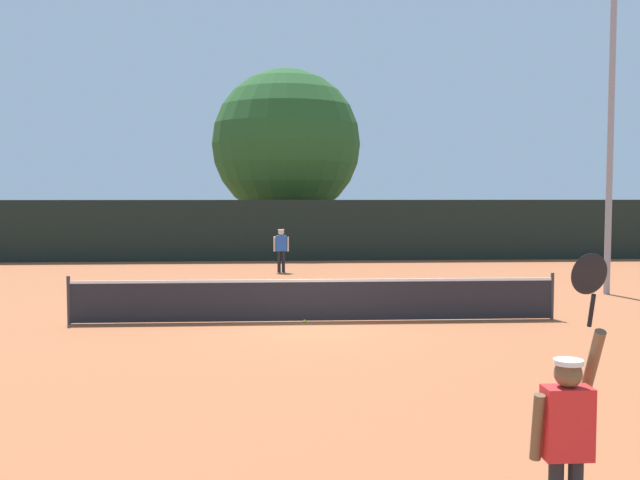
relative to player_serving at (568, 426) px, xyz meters
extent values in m
plane|color=#9E5633|center=(-1.45, 10.68, -1.05)|extent=(120.00, 120.00, 0.00)
cube|color=#232328|center=(-1.45, 10.68, -0.57)|extent=(10.95, 0.03, 0.91)
cube|color=white|center=(-1.45, 10.68, -0.12)|extent=(10.95, 0.04, 0.06)
cylinder|color=#333338|center=(-6.92, 10.68, -0.51)|extent=(0.08, 0.08, 1.07)
cylinder|color=#333338|center=(4.03, 10.68, -0.51)|extent=(0.08, 0.08, 1.07)
cube|color=black|center=(-1.45, 25.60, 0.27)|extent=(37.25, 0.12, 2.63)
cube|color=red|center=(-0.01, -0.01, 0.03)|extent=(0.38, 0.22, 0.58)
sphere|color=brown|center=(-0.01, -0.01, 0.42)|extent=(0.22, 0.22, 0.22)
cylinder|color=white|center=(-0.01, -0.01, 0.52)|extent=(0.23, 0.23, 0.04)
cylinder|color=brown|center=(-0.25, -0.01, 0.00)|extent=(0.09, 0.17, 0.55)
cylinder|color=brown|center=(0.23, 0.07, 0.52)|extent=(0.09, 0.31, 0.53)
cylinder|color=black|center=(0.23, 0.13, 0.90)|extent=(0.04, 0.11, 0.28)
ellipsoid|color=black|center=(0.23, 0.19, 1.19)|extent=(0.30, 0.13, 0.36)
cube|color=blue|center=(-2.15, 20.96, 0.03)|extent=(0.38, 0.22, 0.58)
sphere|color=beige|center=(-2.15, 20.96, 0.43)|extent=(0.22, 0.22, 0.22)
cylinder|color=white|center=(-2.15, 20.96, 0.52)|extent=(0.23, 0.23, 0.04)
cylinder|color=black|center=(-2.23, 20.96, -0.65)|extent=(0.12, 0.12, 0.79)
cylinder|color=black|center=(-2.07, 20.96, -0.65)|extent=(0.12, 0.12, 0.79)
cylinder|color=beige|center=(-2.39, 20.96, 0.00)|extent=(0.09, 0.17, 0.55)
cylinder|color=beige|center=(-1.91, 20.96, 0.00)|extent=(0.09, 0.15, 0.55)
sphere|color=#CCE033|center=(-1.70, 10.53, -1.01)|extent=(0.07, 0.07, 0.07)
cylinder|color=gray|center=(7.18, 14.65, 3.28)|extent=(0.18, 0.18, 8.66)
cylinder|color=brown|center=(-1.82, 30.76, 0.25)|extent=(0.56, 0.56, 2.60)
sphere|color=#235123|center=(-1.82, 30.76, 4.32)|extent=(7.40, 7.40, 7.40)
cube|color=white|center=(0.32, 30.72, -0.45)|extent=(1.92, 4.21, 0.90)
cube|color=#2D333D|center=(0.32, 30.42, 0.32)|extent=(1.71, 2.21, 0.64)
cylinder|color=black|center=(-0.53, 32.12, -0.75)|extent=(0.22, 0.60, 0.60)
cylinder|color=black|center=(1.17, 32.12, -0.75)|extent=(0.22, 0.60, 0.60)
cylinder|color=black|center=(-0.53, 29.32, -0.75)|extent=(0.22, 0.60, 0.60)
cylinder|color=black|center=(1.17, 29.32, -0.75)|extent=(0.22, 0.60, 0.60)
cube|color=white|center=(8.47, 33.17, -0.45)|extent=(2.38, 4.40, 0.90)
cube|color=#2D333D|center=(8.47, 32.87, 0.32)|extent=(1.95, 2.39, 0.64)
cylinder|color=black|center=(7.62, 34.57, -0.75)|extent=(0.22, 0.60, 0.60)
cylinder|color=black|center=(9.32, 34.57, -0.75)|extent=(0.22, 0.60, 0.60)
cylinder|color=black|center=(7.62, 31.77, -0.75)|extent=(0.22, 0.60, 0.60)
cylinder|color=black|center=(9.32, 31.77, -0.75)|extent=(0.22, 0.60, 0.60)
camera|label=1|loc=(-2.30, -5.51, 1.84)|focal=40.58mm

